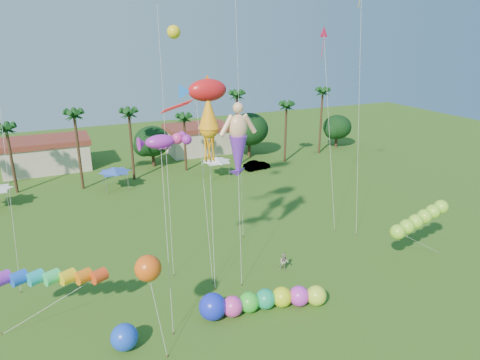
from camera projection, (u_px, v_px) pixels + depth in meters
name	position (u px, v px, depth m)	size (l,w,h in m)	color
ground	(304.00, 358.00, 27.59)	(160.00, 160.00, 0.00)	#285116
tree_line	(170.00, 139.00, 65.44)	(69.46, 8.91, 11.00)	#3A2819
buildings_row	(121.00, 149.00, 68.78)	(35.00, 7.00, 4.00)	beige
tent_row	(115.00, 171.00, 55.64)	(31.00, 4.00, 0.60)	white
car_b	(257.00, 165.00, 64.97)	(1.43, 4.11, 1.35)	#4C4C54
spectator_b	(284.00, 262.00, 37.44)	(0.79, 0.61, 1.62)	#9C9682
caterpillar_inflatable	(259.00, 301.00, 31.98)	(9.83, 3.64, 2.01)	#E13BAB
blue_ball	(124.00, 337.00, 28.13)	(1.80, 1.80, 1.80)	blue
rainbow_tube	(72.00, 282.00, 30.27)	(8.65, 2.91, 3.68)	#DE4118
green_worm	(398.00, 232.00, 37.25)	(9.50, 2.55, 4.20)	#93E031
orange_ball_kite	(148.00, 268.00, 27.24)	(1.73, 2.80, 6.53)	#E35312
merman_kite	(238.00, 145.00, 34.95)	(2.86, 4.38, 14.09)	#F5B88B
fish_kite	(207.00, 90.00, 34.77)	(5.12, 5.49, 16.43)	red
squid_kite	(209.00, 129.00, 34.46)	(2.24, 4.84, 14.84)	#FF9E14
lobster_kite	(160.00, 142.00, 29.70)	(4.05, 5.84, 13.40)	purple
delta_kite_red	(324.00, 36.00, 42.23)	(1.38, 4.53, 20.43)	#EF1A4D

